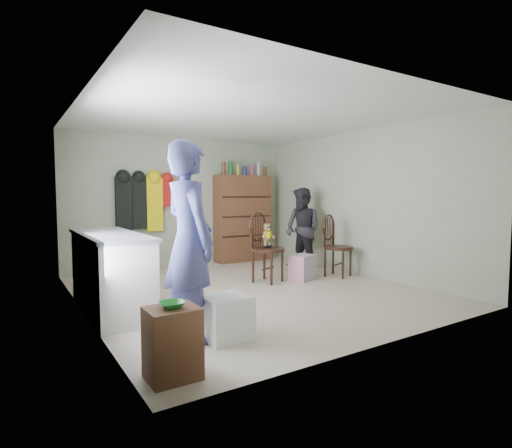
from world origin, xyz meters
TOP-DOWN VIEW (x-y plane):
  - ground_plane at (0.00, 0.00)m, footprint 5.00×5.00m
  - room_walls at (0.00, 0.53)m, footprint 5.00×5.00m
  - counter at (-1.95, 0.00)m, footprint 0.64×1.86m
  - stool at (-1.96, -2.10)m, footprint 0.38×0.33m
  - bowl at (-1.96, -2.10)m, footprint 0.19×0.19m
  - plastic_tub at (-1.23, -1.57)m, footprint 0.46×0.44m
  - chair_front at (0.51, 0.34)m, footprint 0.66×0.66m
  - chair_far at (1.78, 0.08)m, footprint 0.61×0.61m
  - striped_bag at (1.10, 0.11)m, footprint 0.47×0.41m
  - person_left at (-1.52, -1.39)m, footprint 0.50×0.72m
  - person_right at (1.68, 0.83)m, footprint 0.66×0.81m
  - dresser at (1.25, 2.30)m, footprint 1.20×0.39m
  - coat_rack at (-0.83, 2.38)m, footprint 1.42×0.12m

SIDE VIEW (x-z plane):
  - ground_plane at x=0.00m, z-range 0.00..0.00m
  - striped_bag at x=1.10m, z-range 0.00..0.41m
  - plastic_tub at x=-1.23m, z-range 0.00..0.42m
  - stool at x=-1.96m, z-range 0.00..0.55m
  - counter at x=-1.95m, z-range 0.00..0.94m
  - chair_far at x=1.78m, z-range 0.04..1.10m
  - bowl at x=-1.96m, z-range 0.55..0.60m
  - chair_front at x=0.51m, z-range 0.07..1.19m
  - person_right at x=1.68m, z-range 0.00..1.53m
  - dresser at x=1.25m, z-range -0.12..1.95m
  - person_left at x=-1.52m, z-range 0.00..1.91m
  - coat_rack at x=-0.83m, z-range 0.70..1.80m
  - room_walls at x=0.00m, z-range -0.92..4.08m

